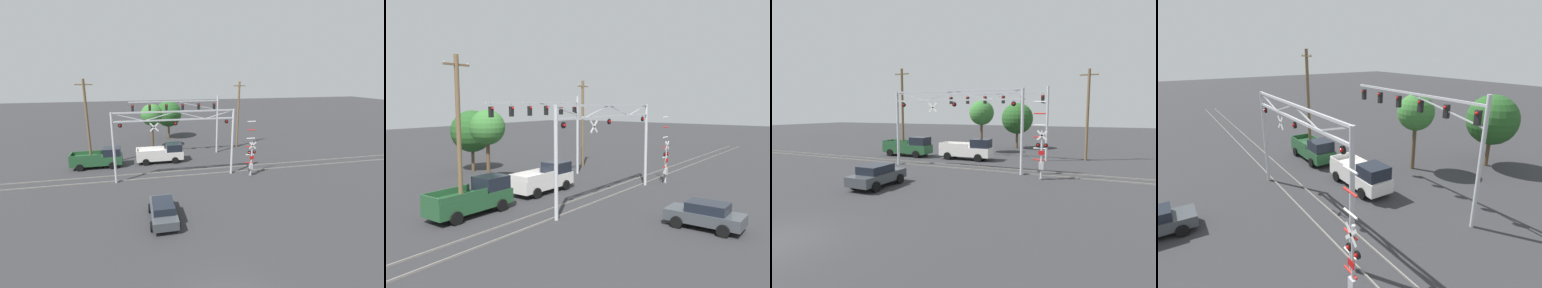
{
  "view_description": "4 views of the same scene",
  "coord_description": "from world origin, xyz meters",
  "views": [
    {
      "loc": [
        -3.61,
        -8.26,
        10.29
      ],
      "look_at": [
        1.98,
        17.74,
        3.09
      ],
      "focal_mm": 24.0,
      "sensor_mm": 36.0,
      "label": 1
    },
    {
      "loc": [
        -22.83,
        2.18,
        7.05
      ],
      "look_at": [
        -0.29,
        18.74,
        3.94
      ],
      "focal_mm": 35.0,
      "sensor_mm": 36.0,
      "label": 2
    },
    {
      "loc": [
        11.27,
        -7.39,
        5.07
      ],
      "look_at": [
        -0.37,
        19.12,
        1.93
      ],
      "focal_mm": 28.0,
      "sensor_mm": 36.0,
      "label": 3
    },
    {
      "loc": [
        15.63,
        9.84,
        9.81
      ],
      "look_at": [
        1.46,
        19.0,
        4.47
      ],
      "focal_mm": 28.0,
      "sensor_mm": 36.0,
      "label": 4
    }
  ],
  "objects": [
    {
      "name": "pickup_truck_lead",
      "position": [
        -0.87,
        21.53,
        1.06
      ],
      "size": [
        5.57,
        2.16,
        2.24
      ],
      "color": "silver",
      "rests_on": "ground_plane"
    },
    {
      "name": "background_tree_beyond_span",
      "position": [
        1.39,
        33.38,
        4.13
      ],
      "size": [
        4.26,
        4.26,
        6.27
      ],
      "color": "brown",
      "rests_on": "ground_plane"
    },
    {
      "name": "utility_pole_left",
      "position": [
        -9.0,
        21.27,
        5.09
      ],
      "size": [
        1.8,
        0.28,
        9.88
      ],
      "color": "brown",
      "rests_on": "ground_plane"
    },
    {
      "name": "utility_pole_right",
      "position": [
        10.5,
        26.02,
        4.85
      ],
      "size": [
        1.8,
        0.28,
        9.4
      ],
      "color": "brown",
      "rests_on": "ground_plane"
    },
    {
      "name": "background_tree_far_left_verge",
      "position": [
        -1.64,
        27.41,
        4.89
      ],
      "size": [
        3.03,
        3.03,
        6.45
      ],
      "color": "brown",
      "rests_on": "ground_plane"
    },
    {
      "name": "crossing_gantry",
      "position": [
        -0.01,
        16.19,
        4.72
      ],
      "size": [
        12.17,
        0.28,
        6.93
      ],
      "color": "#B7BABF",
      "rests_on": "ground_plane"
    },
    {
      "name": "rail_track_far",
      "position": [
        0.0,
        17.91,
        0.05
      ],
      "size": [
        80.0,
        0.08,
        0.1
      ],
      "primitive_type": "cube",
      "color": "gray",
      "rests_on": "ground_plane"
    },
    {
      "name": "sedan_waiting",
      "position": [
        -2.15,
        8.5,
        0.79
      ],
      "size": [
        2.03,
        4.23,
        1.51
      ],
      "color": "#3D4247",
      "rests_on": "ground_plane"
    },
    {
      "name": "pickup_truck_following",
      "position": [
        -8.05,
        21.2,
        1.06
      ],
      "size": [
        5.6,
        2.16,
        2.24
      ],
      "color": "#23512D",
      "rests_on": "ground_plane"
    },
    {
      "name": "rail_track_near",
      "position": [
        0.0,
        16.47,
        0.05
      ],
      "size": [
        80.0,
        0.08,
        0.1
      ],
      "primitive_type": "cube",
      "color": "gray",
      "rests_on": "ground_plane"
    },
    {
      "name": "crossing_signal_mast",
      "position": [
        7.67,
        15.1,
        1.96
      ],
      "size": [
        1.09,
        0.35,
        5.85
      ],
      "color": "#B7BABF",
      "rests_on": "ground_plane"
    },
    {
      "name": "traffic_signal_span",
      "position": [
        3.41,
        23.97,
        5.5
      ],
      "size": [
        11.51,
        0.39,
        7.65
      ],
      "color": "#B7BABF",
      "rests_on": "ground_plane"
    }
  ]
}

